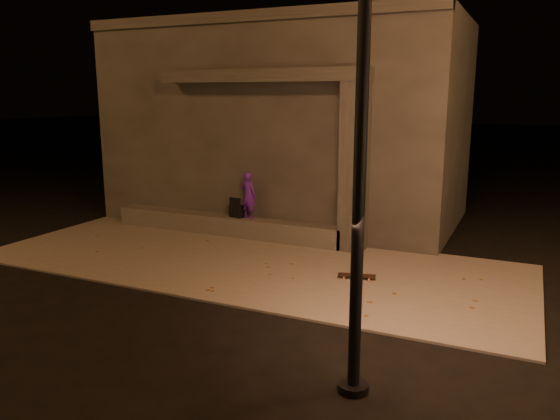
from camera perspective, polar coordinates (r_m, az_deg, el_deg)
The scene contains 10 objects.
ground at distance 9.61m, azimuth -9.23°, elevation -8.73°, with size 120.00×120.00×0.00m, color black.
sidewalk at distance 11.22m, azimuth -3.52°, elevation -5.43°, with size 11.00×4.40×0.04m, color slate.
building at distance 15.20m, azimuth 1.10°, elevation 9.11°, with size 9.00×5.10×5.22m.
ledge at distance 13.34m, azimuth -5.66°, elevation -1.54°, with size 6.00×0.55×0.45m, color #524F4A.
column at distance 11.77m, azimuth 7.79°, elevation 4.39°, with size 0.55×0.55×3.60m, color #34312F.
canopy at distance 12.54m, azimuth -1.82°, elevation 13.85°, with size 5.00×0.70×0.28m, color #34312F.
skateboarder at distance 12.87m, azimuth -3.32°, elevation 1.56°, with size 0.41×0.27×1.11m, color #531AAA.
backpack at distance 13.09m, azimuth -4.49°, elevation -0.02°, with size 0.37×0.27×0.49m.
skateboard at distance 10.22m, azimuth 8.02°, elevation -6.80°, with size 0.71×0.33×0.08m.
street_lamp_0 at distance 5.83m, azimuth 8.71°, elevation 16.02°, with size 0.36×0.36×6.66m.
Camera 1 is at (5.10, -7.41, 3.38)m, focal length 35.00 mm.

